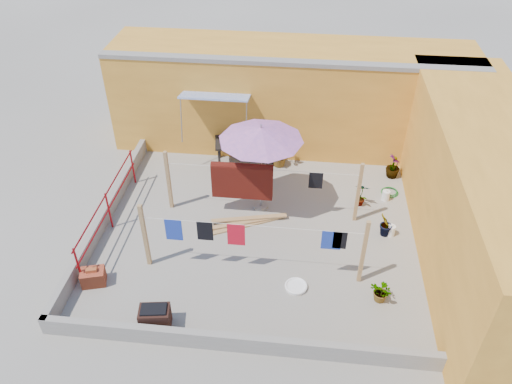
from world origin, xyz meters
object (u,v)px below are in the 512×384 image
plant_back_a (280,154)px  water_jug_a (386,195)px  outdoor_table (243,143)px  patio_umbrella (261,134)px  green_hose (390,192)px  brick_stack (93,277)px  water_jug_b (391,230)px  white_basin (296,286)px  brazier (155,318)px

plant_back_a → water_jug_a: bearing=-24.7°
outdoor_table → patio_umbrella: bearing=-70.2°
green_hose → plant_back_a: size_ratio=0.65×
brick_stack → water_jug_b: brick_stack is taller
brick_stack → water_jug_a: bearing=29.4°
water_jug_a → plant_back_a: 3.41m
outdoor_table → brick_stack: 6.05m
white_basin → brick_stack: bearing=-175.5°
brazier → green_hose: brazier is taller
water_jug_a → green_hose: 0.39m
patio_umbrella → green_hose: bearing=16.4°
water_jug_a → patio_umbrella: bearing=-168.1°
outdoor_table → white_basin: size_ratio=3.39×
patio_umbrella → green_hose: (3.62, 1.07, -2.30)m
outdoor_table → green_hose: outdoor_table is taller
patio_umbrella → white_basin: (1.11, -2.84, -2.29)m
brazier → water_jug_a: size_ratio=2.04×
water_jug_b → plant_back_a: 4.25m
brick_stack → plant_back_a: 6.64m
white_basin → green_hose: (2.51, 3.91, -0.01)m
outdoor_table → green_hose: 4.58m
brazier → plant_back_a: size_ratio=0.90×
brick_stack → green_hose: (7.16, 4.28, -0.17)m
brazier → water_jug_a: bearing=43.5°
brick_stack → green_hose: 8.34m
patio_umbrella → outdoor_table: (-0.78, 2.15, -1.63)m
brick_stack → brazier: brazier is taller
white_basin → water_jug_a: bearing=56.7°
water_jug_a → plant_back_a: bearing=155.3°
green_hose → plant_back_a: plant_back_a is taller
outdoor_table → plant_back_a: 1.19m
patio_umbrella → green_hose: 4.42m
water_jug_a → water_jug_b: same height
brick_stack → water_jug_a: brick_stack is taller
water_jug_b → green_hose: 1.84m
green_hose → outdoor_table: bearing=166.1°
brick_stack → white_basin: 4.67m
patio_umbrella → green_hose: size_ratio=5.58×
outdoor_table → white_basin: 5.38m
brazier → brick_stack: bearing=149.4°
patio_umbrella → brazier: bearing=-112.8°
outdoor_table → water_jug_b: (4.23, -2.91, -0.55)m
brick_stack → white_basin: (4.65, 0.37, -0.15)m
brick_stack → water_jug_a: 8.03m
water_jug_b → brazier: bearing=-146.3°
patio_umbrella → plant_back_a: (0.37, 2.15, -1.95)m
brick_stack → white_basin: brick_stack is taller
patio_umbrella → water_jug_a: patio_umbrella is taller
water_jug_a → white_basin: bearing=-123.3°
white_basin → plant_back_a: (-0.75, 4.99, 0.34)m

